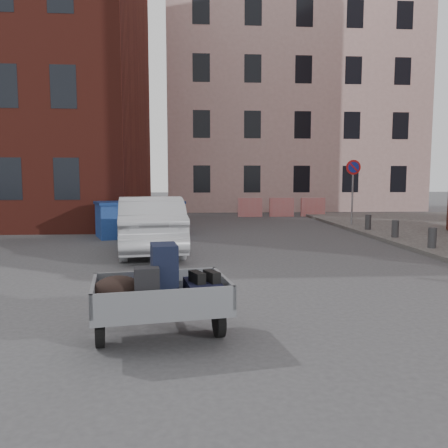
{
  "coord_description": "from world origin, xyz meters",
  "views": [
    {
      "loc": [
        -0.48,
        -7.97,
        1.98
      ],
      "look_at": [
        0.11,
        0.6,
        1.1
      ],
      "focal_mm": 35.0,
      "sensor_mm": 36.0,
      "label": 1
    }
  ],
  "objects": [
    {
      "name": "ground",
      "position": [
        0.0,
        0.0,
        0.0
      ],
      "size": [
        120.0,
        120.0,
        0.0
      ],
      "primitive_type": "plane",
      "color": "#38383A",
      "rests_on": "ground"
    },
    {
      "name": "building_brick",
      "position": [
        -9.0,
        13.0,
        7.0
      ],
      "size": [
        12.0,
        10.0,
        14.0
      ],
      "primitive_type": "cube",
      "color": "#591E16",
      "rests_on": "ground"
    },
    {
      "name": "building_pink",
      "position": [
        6.0,
        22.0,
        7.0
      ],
      "size": [
        16.0,
        8.0,
        14.0
      ],
      "primitive_type": "cube",
      "color": "#BC9790",
      "rests_on": "ground"
    },
    {
      "name": "no_parking_sign",
      "position": [
        6.0,
        9.48,
        2.01
      ],
      "size": [
        0.6,
        0.09,
        2.65
      ],
      "color": "gray",
      "rests_on": "sidewalk"
    },
    {
      "name": "bollards",
      "position": [
        6.0,
        3.4,
        0.4
      ],
      "size": [
        0.22,
        9.02,
        0.55
      ],
      "color": "#3A3A3D",
      "rests_on": "sidewalk"
    },
    {
      "name": "barriers",
      "position": [
        4.2,
        15.0,
        0.5
      ],
      "size": [
        4.7,
        0.18,
        1.0
      ],
      "color": "red",
      "rests_on": "ground"
    },
    {
      "name": "trailer",
      "position": [
        -0.9,
        -2.76,
        0.61
      ],
      "size": [
        1.76,
        1.92,
        1.2
      ],
      "rotation": [
        0.0,
        0.0,
        0.17
      ],
      "color": "black",
      "rests_on": "ground"
    },
    {
      "name": "dumpster",
      "position": [
        -2.38,
        7.39,
        0.62
      ],
      "size": [
        3.26,
        2.41,
        1.22
      ],
      "rotation": [
        0.0,
        0.0,
        0.35
      ],
      "color": "navy",
      "rests_on": "ground"
    },
    {
      "name": "silver_car",
      "position": [
        -1.67,
        4.02,
        0.76
      ],
      "size": [
        2.24,
        4.8,
        1.52
      ],
      "primitive_type": "imported",
      "rotation": [
        0.0,
        0.0,
        3.28
      ],
      "color": "#A3A5AA",
      "rests_on": "ground"
    }
  ]
}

